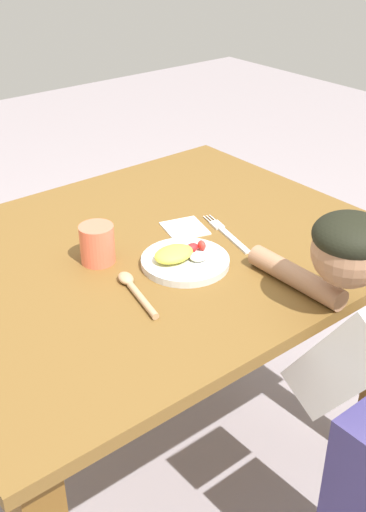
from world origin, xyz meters
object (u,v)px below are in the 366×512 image
at_px(drinking_cup, 97,244).
at_px(person, 366,424).
at_px(spoon, 134,289).
at_px(fork, 227,234).
at_px(plate, 183,259).

height_order(drinking_cup, person, person).
bearing_deg(spoon, drinking_cup, 8.16).
bearing_deg(fork, plate, 118.28).
bearing_deg(drinking_cup, fork, -16.00).
distance_m(fork, drinking_cup, 0.35).
relative_size(plate, drinking_cup, 2.23).
distance_m(plate, drinking_cup, 0.21).
height_order(spoon, drinking_cup, drinking_cup).
relative_size(drinking_cup, person, 0.10).
height_order(fork, spoon, spoon).
distance_m(spoon, person, 0.59).
relative_size(spoon, person, 0.19).
bearing_deg(fork, spoon, 115.66).
xyz_separation_m(spoon, drinking_cup, (0.01, 0.17, 0.04)).
relative_size(fork, person, 0.23).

